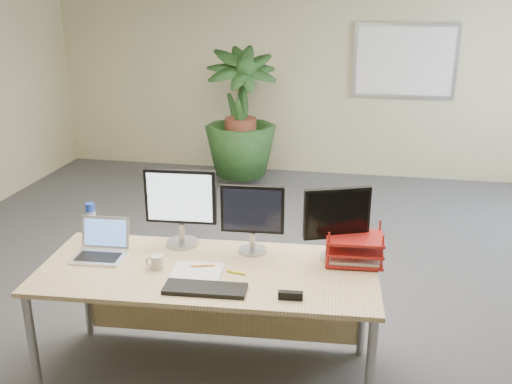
% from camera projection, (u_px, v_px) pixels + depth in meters
% --- Properties ---
extents(floor, '(8.00, 8.00, 0.00)m').
position_uv_depth(floor, '(251.00, 325.00, 4.30)').
color(floor, '#46464B').
rests_on(floor, ground).
extents(back_wall, '(7.00, 0.04, 2.70)m').
position_uv_depth(back_wall, '(310.00, 74.00, 7.56)').
color(back_wall, '#C7BE8D').
rests_on(back_wall, floor).
extents(whiteboard, '(1.30, 0.04, 0.95)m').
position_uv_depth(whiteboard, '(405.00, 61.00, 7.25)').
color(whiteboard, silver).
rests_on(whiteboard, back_wall).
extents(desk, '(2.10, 0.99, 0.79)m').
position_uv_depth(desk, '(212.00, 284.00, 3.62)').
color(desk, tan).
rests_on(desk, floor).
extents(floor_plant, '(1.10, 1.10, 1.50)m').
position_uv_depth(floor_plant, '(241.00, 129.00, 7.19)').
color(floor_plant, '#163D19').
rests_on(floor_plant, floor).
extents(monitor_left, '(0.47, 0.21, 0.52)m').
position_uv_depth(monitor_left, '(181.00, 202.00, 3.70)').
color(monitor_left, '#AAAAAF').
rests_on(monitor_left, desk).
extents(monitor_right, '(0.41, 0.18, 0.45)m').
position_uv_depth(monitor_right, '(252.00, 214.00, 3.61)').
color(monitor_right, '#AAAAAF').
rests_on(monitor_right, desk).
extents(monitor_dark, '(0.41, 0.19, 0.47)m').
position_uv_depth(monitor_dark, '(337.00, 219.00, 3.51)').
color(monitor_dark, '#AAAAAF').
rests_on(monitor_dark, desk).
extents(laptop, '(0.33, 0.30, 0.23)m').
position_uv_depth(laptop, '(102.00, 246.00, 3.63)').
color(laptop, white).
rests_on(laptop, desk).
extents(keyboard, '(0.48, 0.19, 0.03)m').
position_uv_depth(keyboard, '(205.00, 289.00, 3.20)').
color(keyboard, black).
rests_on(keyboard, desk).
extents(coffee_mug, '(0.11, 0.08, 0.09)m').
position_uv_depth(coffee_mug, '(157.00, 262.00, 3.45)').
color(coffee_mug, silver).
rests_on(coffee_mug, desk).
extents(spiral_notebook, '(0.31, 0.24, 0.01)m').
position_uv_depth(spiral_notebook, '(197.00, 271.00, 3.42)').
color(spiral_notebook, white).
rests_on(spiral_notebook, desk).
extents(orange_pen, '(0.14, 0.05, 0.01)m').
position_uv_depth(orange_pen, '(203.00, 266.00, 3.46)').
color(orange_pen, orange).
rests_on(orange_pen, spiral_notebook).
extents(yellow_highlighter, '(0.12, 0.04, 0.02)m').
position_uv_depth(yellow_highlighter, '(236.00, 272.00, 3.40)').
color(yellow_highlighter, yellow).
rests_on(yellow_highlighter, desk).
extents(water_bottle, '(0.07, 0.07, 0.26)m').
position_uv_depth(water_bottle, '(92.00, 222.00, 3.84)').
color(water_bottle, '#AEBCCC').
rests_on(water_bottle, desk).
extents(letter_tray, '(0.37, 0.29, 0.16)m').
position_uv_depth(letter_tray, '(354.00, 251.00, 3.53)').
color(letter_tray, '#9F1813').
rests_on(letter_tray, desk).
extents(stapler, '(0.14, 0.04, 0.05)m').
position_uv_depth(stapler, '(291.00, 295.00, 3.11)').
color(stapler, black).
rests_on(stapler, desk).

